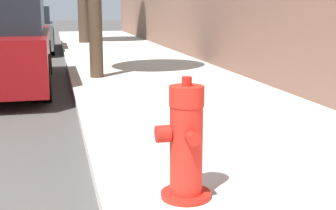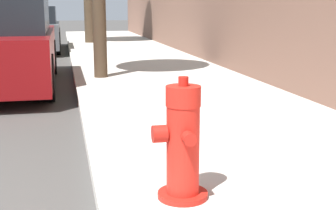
{
  "view_description": "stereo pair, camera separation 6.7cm",
  "coord_description": "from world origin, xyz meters",
  "views": [
    {
      "loc": [
        1.5,
        -2.31,
        1.31
      ],
      "look_at": [
        2.44,
        1.57,
        0.46
      ],
      "focal_mm": 50.0,
      "sensor_mm": 36.0,
      "label": 1
    },
    {
      "loc": [
        1.57,
        -2.32,
        1.31
      ],
      "look_at": [
        2.44,
        1.57,
        0.46
      ],
      "focal_mm": 50.0,
      "sensor_mm": 36.0,
      "label": 2
    }
  ],
  "objects": [
    {
      "name": "parked_car_near",
      "position": [
        0.59,
        5.57,
        0.71
      ],
      "size": [
        1.69,
        4.31,
        1.48
      ],
      "color": "maroon",
      "rests_on": "ground_plane"
    },
    {
      "name": "fire_hydrant",
      "position": [
        2.27,
        0.37,
        0.47
      ],
      "size": [
        0.35,
        0.35,
        0.77
      ],
      "color": "red",
      "rests_on": "sidewalk_slab"
    },
    {
      "name": "parked_car_mid",
      "position": [
        0.58,
        11.84,
        0.63
      ],
      "size": [
        1.86,
        4.05,
        1.29
      ],
      "color": "#4C5156",
      "rests_on": "ground_plane"
    }
  ]
}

